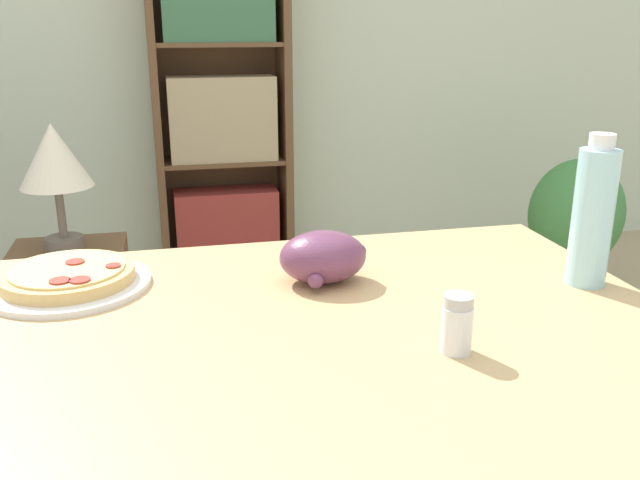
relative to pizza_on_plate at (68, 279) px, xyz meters
The scene contains 9 objects.
dining_table 0.43m from the pizza_on_plate, 36.08° to the right, with size 1.13×0.81×0.78m.
pizza_on_plate is the anchor object (origin of this frame).
grape_bunch 0.41m from the pizza_on_plate, ahead, with size 0.14×0.13×0.09m.
drink_bottle 0.85m from the pizza_on_plate, 11.61° to the right, with size 0.06×0.06×0.25m.
salt_shaker 0.63m from the pizza_on_plate, 33.94° to the right, with size 0.04×0.04×0.08m.
bookshelf 2.17m from the pizza_on_plate, 78.48° to the left, with size 0.63×0.27×1.65m.
side_table 1.11m from the pizza_on_plate, 98.74° to the left, with size 0.34×0.34×0.53m.
table_lamp 0.97m from the pizza_on_plate, 98.74° to the left, with size 0.21×0.21×0.39m.
potted_plant_floor 2.40m from the pizza_on_plate, 37.01° to the left, with size 0.42×0.36×0.64m.
Camera 1 is at (-0.16, -0.75, 1.19)m, focal length 38.00 mm.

